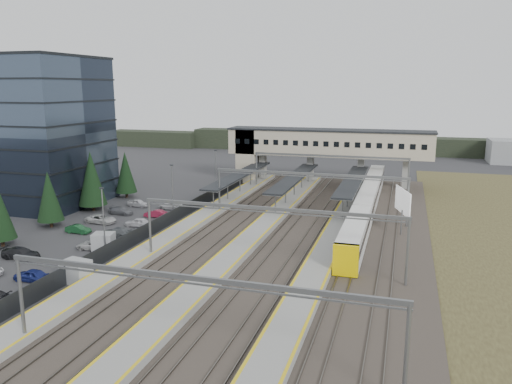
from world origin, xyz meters
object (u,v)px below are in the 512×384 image
(office_building, at_px, (23,131))
(footbridge, at_px, (314,145))
(billboard, at_px, (403,203))
(relay_cabin_near, at_px, (76,271))
(relay_cabin_far, at_px, (104,242))
(train, at_px, (367,203))

(office_building, distance_m, footbridge, 53.18)
(billboard, bearing_deg, office_building, -179.43)
(relay_cabin_near, relative_size, relay_cabin_far, 1.05)
(train, relative_size, billboard, 8.63)
(relay_cabin_far, bearing_deg, billboard, 29.79)
(footbridge, bearing_deg, office_building, -145.53)
(train, bearing_deg, footbridge, 118.91)
(office_building, height_order, relay_cabin_near, office_building)
(relay_cabin_far, relative_size, train, 0.05)
(office_building, xyz_separation_m, train, (56.00, 7.73, -10.30))
(office_building, height_order, billboard, office_building)
(footbridge, xyz_separation_m, billboard, (17.58, -29.39, -4.00))
(relay_cabin_near, xyz_separation_m, footbridge, (13.66, 58.26, 6.80))
(footbridge, bearing_deg, train, -61.09)
(footbridge, bearing_deg, relay_cabin_near, -103.20)
(footbridge, distance_m, train, 26.14)
(relay_cabin_far, xyz_separation_m, billboard, (34.19, 19.57, 2.82))
(train, bearing_deg, relay_cabin_far, -137.27)
(relay_cabin_far, height_order, footbridge, footbridge)
(relay_cabin_near, distance_m, relay_cabin_far, 9.75)
(relay_cabin_far, distance_m, billboard, 39.50)
(train, xyz_separation_m, billboard, (5.28, -7.13, 2.03))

